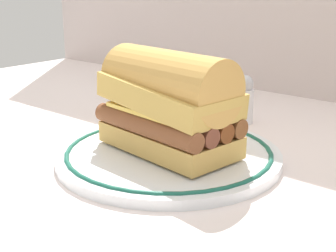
% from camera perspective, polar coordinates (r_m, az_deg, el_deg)
% --- Properties ---
extents(ground_plane, '(1.50, 1.50, 0.00)m').
position_cam_1_polar(ground_plane, '(0.59, 2.20, -4.68)').
color(ground_plane, silver).
extents(plate, '(0.28, 0.28, 0.01)m').
position_cam_1_polar(plate, '(0.60, 0.00, -3.39)').
color(plate, white).
rests_on(plate, ground_plane).
extents(sausage_sandwich, '(0.18, 0.12, 0.12)m').
position_cam_1_polar(sausage_sandwich, '(0.58, 0.00, 2.86)').
color(sausage_sandwich, tan).
rests_on(sausage_sandwich, plate).
extents(salt_shaker, '(0.03, 0.03, 0.08)m').
position_cam_1_polar(salt_shaker, '(0.76, 8.97, 3.10)').
color(salt_shaker, white).
rests_on(salt_shaker, ground_plane).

